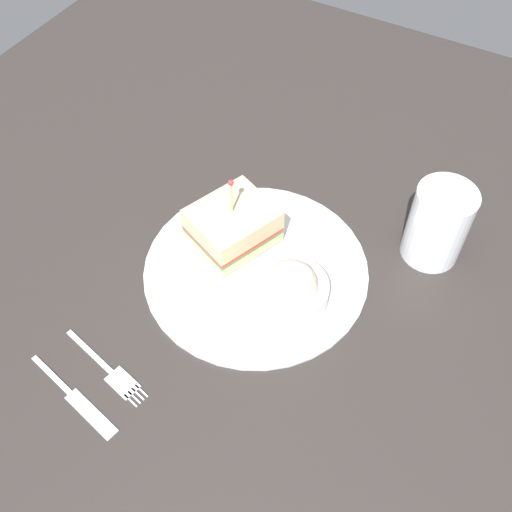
# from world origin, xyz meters

# --- Properties ---
(ground_plane) EXTENTS (1.19, 1.19, 0.02)m
(ground_plane) POSITION_xyz_m (0.00, 0.00, -0.01)
(ground_plane) COLOR #2D2826
(plate) EXTENTS (0.27, 0.27, 0.01)m
(plate) POSITION_xyz_m (0.00, 0.00, 0.00)
(plate) COLOR white
(plate) RESTS_ON ground_plane
(sandwich_half_center) EXTENTS (0.12, 0.11, 0.10)m
(sandwich_half_center) POSITION_xyz_m (0.02, 0.05, 0.03)
(sandwich_half_center) COLOR beige
(sandwich_half_center) RESTS_ON plate
(coleslaw_bowl) EXTENTS (0.09, 0.09, 0.06)m
(coleslaw_bowl) POSITION_xyz_m (-0.03, -0.06, 0.03)
(coleslaw_bowl) COLOR silver
(coleslaw_bowl) RESTS_ON plate
(drink_glass) EXTENTS (0.07, 0.07, 0.10)m
(drink_glass) POSITION_xyz_m (0.13, -0.17, 0.05)
(drink_glass) COLOR gold
(drink_glass) RESTS_ON ground_plane
(fork) EXTENTS (0.04, 0.13, 0.00)m
(fork) POSITION_xyz_m (-0.20, 0.07, 0.00)
(fork) COLOR silver
(fork) RESTS_ON ground_plane
(knife) EXTENTS (0.04, 0.13, 0.00)m
(knife) POSITION_xyz_m (-0.24, 0.08, 0.00)
(knife) COLOR silver
(knife) RESTS_ON ground_plane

